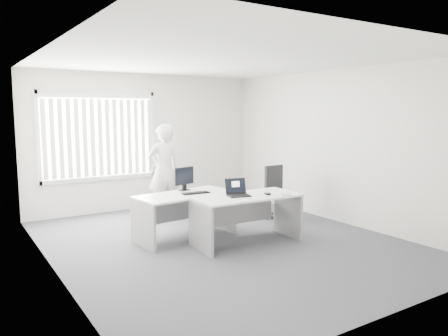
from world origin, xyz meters
TOP-DOWN VIEW (x-y plane):
  - ground at (0.00, 0.00)m, footprint 6.00×6.00m
  - wall_back at (0.00, 3.00)m, footprint 5.00×0.02m
  - wall_front at (0.00, -3.00)m, footprint 5.00×0.02m
  - wall_left at (-2.50, 0.00)m, footprint 0.02×6.00m
  - wall_right at (2.50, 0.00)m, footprint 0.02×6.00m
  - ceiling at (0.00, 0.00)m, footprint 5.00×6.00m
  - window at (-1.00, 2.96)m, footprint 2.32×0.06m
  - blinds at (-1.00, 2.90)m, footprint 2.20×0.10m
  - desk_near at (0.28, -0.25)m, footprint 1.68×0.83m
  - desk_far at (-0.40, 0.50)m, footprint 1.68×0.95m
  - office_chair at (1.68, 0.66)m, footprint 0.61×0.61m
  - person at (-0.07, 2.00)m, footprint 0.67×0.46m
  - laptop at (0.13, -0.24)m, footprint 0.39×0.36m
  - paper_sheet at (0.62, -0.30)m, footprint 0.28×0.21m
  - mouse at (0.58, -0.38)m, footprint 0.09×0.12m
  - booklet at (0.82, -0.54)m, footprint 0.22×0.24m
  - keyboard at (-0.25, 0.42)m, footprint 0.45×0.19m
  - monitor at (-0.27, 0.78)m, footprint 0.41×0.20m

SIDE VIEW (x-z plane):
  - ground at x=0.00m, z-range 0.00..0.00m
  - office_chair at x=1.68m, z-range -0.19..0.82m
  - desk_far at x=-0.40m, z-range 0.16..0.89m
  - desk_near at x=0.28m, z-range 0.17..0.92m
  - keyboard at x=-0.25m, z-range 0.73..0.75m
  - paper_sheet at x=0.62m, z-range 0.75..0.75m
  - booklet at x=0.82m, z-range 0.75..0.76m
  - mouse at x=0.58m, z-range 0.75..0.80m
  - laptop at x=0.13m, z-range 0.75..1.01m
  - person at x=-0.07m, z-range 0.00..1.80m
  - monitor at x=-0.27m, z-range 0.73..1.12m
  - wall_back at x=0.00m, z-range 0.00..2.80m
  - wall_front at x=0.00m, z-range 0.00..2.80m
  - wall_left at x=-2.50m, z-range 0.00..2.80m
  - wall_right at x=2.50m, z-range 0.00..2.80m
  - blinds at x=-1.00m, z-range 0.77..2.27m
  - window at x=-1.00m, z-range 0.67..2.43m
  - ceiling at x=0.00m, z-range 2.79..2.81m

